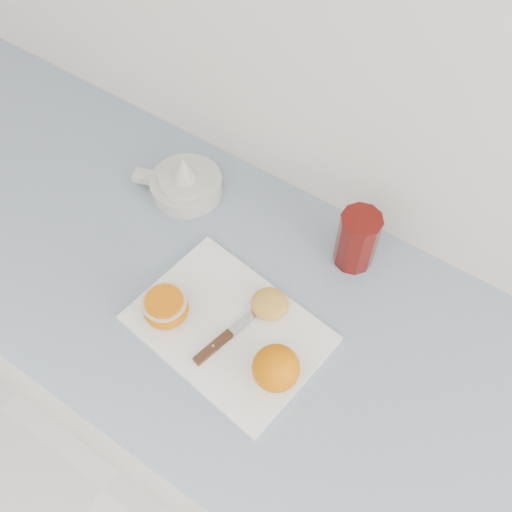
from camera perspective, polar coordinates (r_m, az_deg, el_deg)
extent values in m
cube|color=silver|center=(0.86, 20.10, 19.90)|extent=(4.00, 0.04, 2.70)
cube|color=silver|center=(1.49, -2.44, -12.56)|extent=(2.45, 0.60, 0.86)
cube|color=#8EA6B5|center=(1.09, -3.27, -4.12)|extent=(2.51, 0.64, 0.03)
cube|color=white|center=(1.04, -2.78, -7.25)|extent=(0.36, 0.28, 0.01)
sphere|color=#DE6A00|center=(0.95, 2.01, -11.15)|extent=(0.08, 0.08, 0.08)
ellipsoid|color=#DE6A00|center=(1.03, -8.99, -5.21)|extent=(0.08, 0.08, 0.04)
cylinder|color=beige|center=(1.01, -9.17, -4.57)|extent=(0.08, 0.08, 0.00)
cylinder|color=orange|center=(1.01, -9.19, -4.49)|extent=(0.07, 0.07, 0.00)
ellipsoid|color=gold|center=(1.03, 1.38, -4.80)|extent=(0.07, 0.07, 0.03)
cylinder|color=orange|center=(1.03, 1.39, -4.57)|extent=(0.05, 0.05, 0.00)
cube|color=#472713|center=(1.01, -4.30, -9.09)|extent=(0.03, 0.08, 0.01)
cube|color=#B7B7BC|center=(1.03, -0.38, -5.83)|extent=(0.04, 0.11, 0.00)
cylinder|color=#B7B7BC|center=(1.01, -4.30, -9.09)|extent=(0.00, 0.00, 0.01)
cylinder|color=silver|center=(1.21, -6.97, 6.99)|extent=(0.15, 0.15, 0.04)
cylinder|color=silver|center=(1.20, -7.08, 7.69)|extent=(0.11, 0.11, 0.01)
cone|color=silver|center=(1.17, -7.24, 8.72)|extent=(0.05, 0.05, 0.06)
cube|color=silver|center=(1.24, -10.98, 7.78)|extent=(0.06, 0.05, 0.02)
ellipsoid|color=orange|center=(1.18, -6.64, 7.50)|extent=(0.01, 0.01, 0.00)
ellipsoid|color=orange|center=(1.20, -7.54, 8.45)|extent=(0.01, 0.01, 0.00)
ellipsoid|color=orange|center=(1.18, -7.45, 7.37)|extent=(0.01, 0.01, 0.00)
ellipsoid|color=orange|center=(1.19, -6.09, 8.01)|extent=(0.01, 0.01, 0.00)
cylinder|color=#5C0D09|center=(1.08, 10.06, 1.55)|extent=(0.08, 0.08, 0.12)
cylinder|color=#EB6500|center=(1.12, 9.70, 0.13)|extent=(0.06, 0.06, 0.02)
cylinder|color=#5C0D09|center=(1.03, 10.58, 3.61)|extent=(0.08, 0.08, 0.00)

